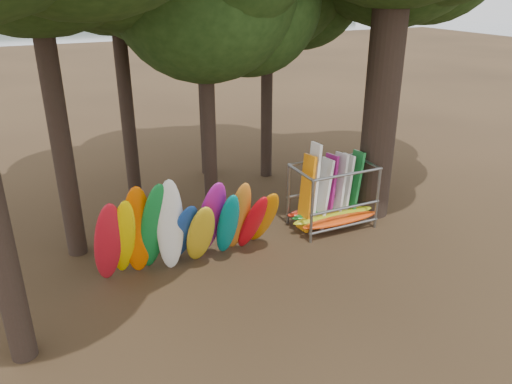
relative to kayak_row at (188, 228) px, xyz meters
name	(u,v)px	position (x,y,z in m)	size (l,w,h in m)	color
ground	(279,252)	(2.75, -0.15, -1.33)	(120.00, 120.00, 0.00)	#47331E
lake	(68,43)	(2.75, 59.85, -1.33)	(160.00, 160.00, 0.00)	gray
far_shore	(41,9)	(2.75, 109.85, 0.67)	(160.00, 4.00, 4.00)	black
kayak_row	(188,228)	(0.00, 0.00, 0.00)	(5.33, 2.11, 3.20)	red
storage_rack	(332,198)	(5.14, 0.71, -0.34)	(3.06, 1.55, 2.85)	gray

